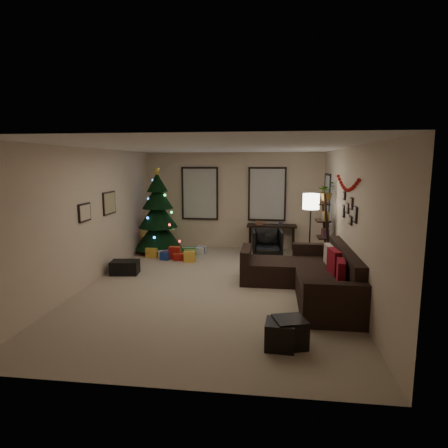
% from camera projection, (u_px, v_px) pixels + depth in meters
% --- Properties ---
extents(floor, '(7.00, 7.00, 0.00)m').
position_uv_depth(floor, '(215.00, 286.00, 7.52)').
color(floor, tan).
rests_on(floor, ground).
extents(ceiling, '(7.00, 7.00, 0.00)m').
position_uv_depth(ceiling, '(215.00, 147.00, 7.09)').
color(ceiling, white).
rests_on(ceiling, floor).
extents(wall_back, '(5.00, 0.00, 5.00)m').
position_uv_depth(wall_back, '(233.00, 201.00, 10.73)').
color(wall_back, beige).
rests_on(wall_back, floor).
extents(wall_front, '(5.00, 0.00, 5.00)m').
position_uv_depth(wall_front, '(165.00, 268.00, 3.87)').
color(wall_front, beige).
rests_on(wall_front, floor).
extents(wall_left, '(0.00, 7.00, 7.00)m').
position_uv_depth(wall_left, '(92.00, 216.00, 7.61)').
color(wall_left, beige).
rests_on(wall_left, floor).
extents(wall_right, '(0.00, 7.00, 7.00)m').
position_uv_depth(wall_right, '(349.00, 221.00, 7.00)').
color(wall_right, beige).
rests_on(wall_right, floor).
extents(window_back_left, '(1.05, 0.06, 1.50)m').
position_uv_depth(window_back_left, '(200.00, 194.00, 10.79)').
color(window_back_left, '#728CB2').
rests_on(window_back_left, wall_back).
extents(window_back_right, '(1.05, 0.06, 1.50)m').
position_uv_depth(window_back_right, '(267.00, 194.00, 10.55)').
color(window_back_right, '#728CB2').
rests_on(window_back_right, wall_back).
extents(window_right_wall, '(0.06, 0.90, 1.30)m').
position_uv_depth(window_right_wall, '(328.00, 200.00, 9.47)').
color(window_right_wall, '#728CB2').
rests_on(window_right_wall, wall_right).
extents(christmas_tree, '(1.27, 1.27, 2.36)m').
position_uv_depth(christmas_tree, '(158.00, 217.00, 10.17)').
color(christmas_tree, black).
rests_on(christmas_tree, floor).
extents(presents, '(1.50, 1.13, 0.30)m').
position_uv_depth(presents, '(175.00, 253.00, 9.79)').
color(presents, '#14591E').
rests_on(presents, floor).
extents(sofa, '(2.02, 2.92, 0.90)m').
position_uv_depth(sofa, '(310.00, 277.00, 7.09)').
color(sofa, black).
rests_on(sofa, floor).
extents(pillow_red_a, '(0.17, 0.45, 0.44)m').
position_uv_depth(pillow_red_a, '(341.00, 274.00, 6.13)').
color(pillow_red_a, maroon).
rests_on(pillow_red_a, sofa).
extents(pillow_red_b, '(0.19, 0.49, 0.47)m').
position_uv_depth(pillow_red_b, '(334.00, 263.00, 6.81)').
color(pillow_red_b, maroon).
rests_on(pillow_red_b, sofa).
extents(pillow_cream, '(0.14, 0.40, 0.39)m').
position_uv_depth(pillow_cream, '(329.00, 254.00, 7.46)').
color(pillow_cream, '#C0AF9B').
rests_on(pillow_cream, sofa).
extents(ottoman_near, '(0.41, 0.41, 0.36)m').
position_uv_depth(ottoman_near, '(280.00, 335.00, 4.97)').
color(ottoman_near, black).
rests_on(ottoman_near, floor).
extents(ottoman_far, '(0.50, 0.50, 0.38)m').
position_uv_depth(ottoman_far, '(290.00, 332.00, 5.03)').
color(ottoman_far, black).
rests_on(ottoman_far, floor).
extents(desk, '(1.35, 0.48, 0.73)m').
position_uv_depth(desk, '(272.00, 228.00, 10.44)').
color(desk, black).
rests_on(desk, floor).
extents(desk_chair, '(0.74, 0.70, 0.71)m').
position_uv_depth(desk_chair, '(267.00, 243.00, 9.86)').
color(desk_chair, black).
rests_on(desk_chair, floor).
extents(bookshelf, '(0.30, 0.52, 1.75)m').
position_uv_depth(bookshelf, '(325.00, 232.00, 8.65)').
color(bookshelf, black).
rests_on(bookshelf, floor).
extents(potted_plant, '(0.67, 0.66, 0.56)m').
position_uv_depth(potted_plant, '(327.00, 188.00, 8.47)').
color(potted_plant, '#4C4C4C').
rests_on(potted_plant, bookshelf).
extents(floor_lamp, '(0.37, 0.37, 1.74)m').
position_uv_depth(floor_lamp, '(311.00, 206.00, 8.46)').
color(floor_lamp, black).
rests_on(floor_lamp, floor).
extents(art_map, '(0.04, 0.60, 0.50)m').
position_uv_depth(art_map, '(109.00, 203.00, 8.36)').
color(art_map, black).
rests_on(art_map, wall_left).
extents(art_abstract, '(0.04, 0.45, 0.35)m').
position_uv_depth(art_abstract, '(84.00, 212.00, 7.26)').
color(art_abstract, black).
rests_on(art_abstract, wall_left).
extents(gallery, '(0.03, 1.25, 0.54)m').
position_uv_depth(gallery, '(349.00, 210.00, 6.89)').
color(gallery, black).
rests_on(gallery, wall_right).
extents(garland, '(0.08, 1.90, 0.30)m').
position_uv_depth(garland, '(347.00, 183.00, 6.99)').
color(garland, '#A5140C').
rests_on(garland, wall_right).
extents(stocking_left, '(0.20, 0.05, 0.36)m').
position_uv_depth(stocking_left, '(229.00, 197.00, 10.80)').
color(stocking_left, '#990F0C').
rests_on(stocking_left, wall_back).
extents(stocking_right, '(0.20, 0.05, 0.36)m').
position_uv_depth(stocking_right, '(240.00, 199.00, 10.79)').
color(stocking_right, '#990F0C').
rests_on(stocking_right, wall_back).
extents(storage_bin, '(0.63, 0.46, 0.29)m').
position_uv_depth(storage_bin, '(125.00, 267.00, 8.31)').
color(storage_bin, black).
rests_on(storage_bin, floor).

